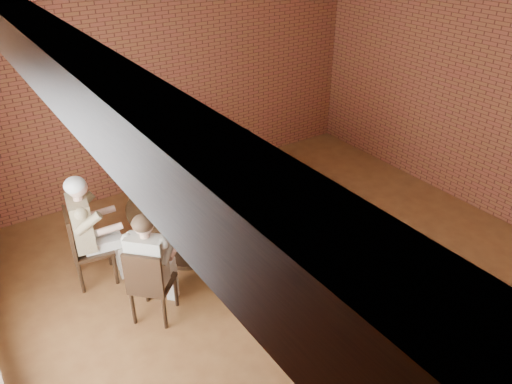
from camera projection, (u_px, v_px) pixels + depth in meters
floor at (313, 298)px, 5.66m from camera, size 7.00×7.00×0.00m
wall_back at (167, 75)px, 7.33m from camera, size 7.00×0.00×7.00m
ceiling_beam at (14, 26)px, 2.85m from camera, size 0.22×6.90×0.26m
dining_table at (186, 219)px, 6.12m from camera, size 1.39×1.39×0.75m
chair_a at (246, 189)px, 6.78m from camera, size 0.55×0.55×0.98m
diner_a at (241, 180)px, 6.63m from camera, size 0.81×0.70×1.40m
chair_b at (166, 184)px, 6.98m from camera, size 0.44×0.44×0.88m
diner_b at (167, 178)px, 6.86m from camera, size 0.57×0.65×1.22m
chair_c at (83, 245)px, 5.67m from camera, size 0.51×0.51×0.96m
diner_c at (89, 230)px, 5.62m from camera, size 0.75×0.65×1.37m
chair_d at (149, 283)px, 5.13m from camera, size 0.58×0.58×0.92m
diner_d at (151, 267)px, 5.12m from camera, size 0.80×0.79×1.29m
chair_e at (267, 233)px, 5.92m from camera, size 0.53×0.53×0.88m
diner_e at (261, 223)px, 5.87m from camera, size 0.73×0.74×1.23m
plate_a at (204, 187)px, 6.35m from camera, size 0.26×0.26×0.01m
plate_b at (167, 187)px, 6.34m from camera, size 0.26×0.26×0.01m
plate_c at (150, 206)px, 5.94m from camera, size 0.26×0.26×0.01m
plate_d at (218, 216)px, 5.74m from camera, size 0.26×0.26×0.01m
glass_a at (202, 189)px, 6.18m from camera, size 0.07×0.07×0.14m
glass_b at (185, 192)px, 6.10m from camera, size 0.07×0.07×0.14m
glass_c at (157, 193)px, 6.09m from camera, size 0.07×0.07×0.14m
glass_d at (165, 200)px, 5.94m from camera, size 0.07×0.07×0.14m
glass_e at (168, 208)px, 5.79m from camera, size 0.07×0.07×0.14m
glass_f at (180, 215)px, 5.66m from camera, size 0.07×0.07×0.14m
smartphone at (229, 199)px, 6.09m from camera, size 0.07×0.13×0.01m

